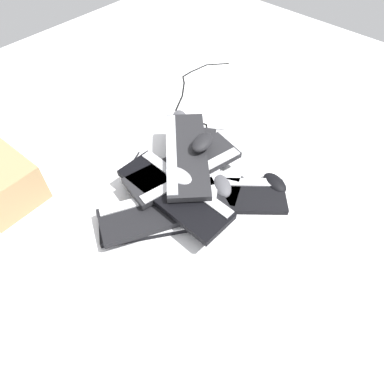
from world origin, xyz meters
name	(u,v)px	position (x,y,z in m)	size (l,w,h in m)	color
ground_plane	(205,198)	(0.00, 0.00, 0.00)	(3.20, 3.20, 0.00)	white
keyboard_0	(163,217)	(0.17, -0.05, 0.01)	(0.45, 0.38, 0.03)	black
keyboard_1	(225,195)	(-0.05, 0.05, 0.01)	(0.40, 0.43, 0.03)	black
keyboard_2	(184,179)	(-0.01, -0.12, 0.01)	(0.32, 0.46, 0.03)	black
keyboard_3	(202,167)	(-0.08, -0.09, 0.04)	(0.45, 0.37, 0.03)	#232326
keyboard_4	(163,210)	(0.16, -0.05, 0.04)	(0.46, 0.34, 0.03)	black
keyboard_5	(184,168)	(-0.01, -0.11, 0.07)	(0.46, 0.24, 0.03)	#232326
keyboard_6	(174,193)	(0.10, -0.06, 0.07)	(0.16, 0.44, 0.03)	black
keyboard_7	(186,154)	(-0.05, -0.14, 0.10)	(0.42, 0.42, 0.03)	#232326
mouse_0	(180,118)	(-0.26, -0.37, 0.02)	(0.11, 0.07, 0.04)	#4C4C51
mouse_1	(202,142)	(-0.11, -0.11, 0.14)	(0.11, 0.07, 0.04)	black
mouse_2	(179,176)	(0.06, -0.08, 0.11)	(0.11, 0.07, 0.04)	#B7B7BC
mouse_3	(222,186)	(-0.05, 0.03, 0.05)	(0.11, 0.07, 0.04)	#4C4C51
mouse_4	(275,183)	(-0.22, 0.16, 0.02)	(0.11, 0.07, 0.04)	black
cable_0	(195,96)	(-0.44, -0.45, 0.00)	(0.64, 0.43, 0.01)	black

